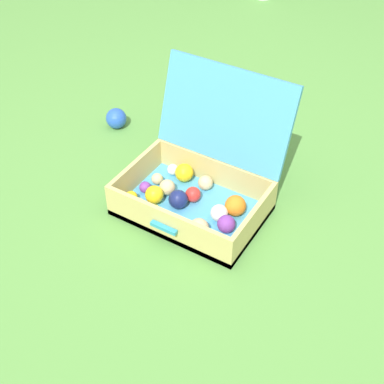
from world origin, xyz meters
name	(u,v)px	position (x,y,z in m)	size (l,w,h in m)	color
ground_plane	(199,200)	(0.00, 0.00, 0.00)	(16.00, 16.00, 0.00)	#569342
open_suitcase	(198,183)	(0.01, -0.02, 0.11)	(0.56, 0.53, 0.51)	#4799C6
stray_ball_on_grass	(116,118)	(-0.61, 0.25, 0.05)	(0.10, 0.10, 0.10)	blue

